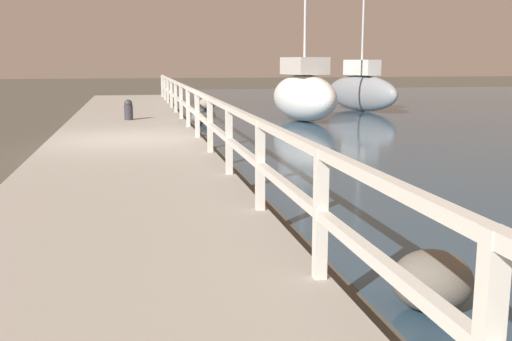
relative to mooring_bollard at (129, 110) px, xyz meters
The scene contains 9 objects.
ground_plane 4.62m from the mooring_bollard, 90.56° to the right, with size 120.00×120.00×0.00m, color #4C473D.
dock_walkway 4.60m from the mooring_bollard, 90.56° to the right, with size 3.42×36.00×0.31m.
railing 4.86m from the mooring_bollard, 71.10° to the right, with size 0.10×32.50×1.07m.
boulder_downstream 7.80m from the mooring_bollard, 65.47° to the left, with size 0.70×0.63×0.53m.
boulder_upstream 2.55m from the mooring_bollard, 27.76° to the left, with size 0.53×0.48×0.40m.
boulder_mid_strip 14.18m from the mooring_bollard, 79.82° to the right, with size 0.68×0.61×0.51m.
mooring_bollard is the anchor object (origin of this frame).
sailboat_gray 10.75m from the mooring_bollard, 29.14° to the left, with size 2.10×4.56×5.14m.
sailboat_white 6.10m from the mooring_bollard, 15.00° to the left, with size 2.25×3.85×5.82m.
Camera 1 is at (0.18, -13.67, 2.04)m, focal length 42.00 mm.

